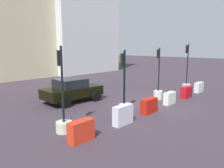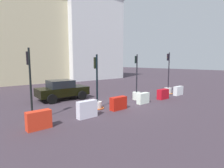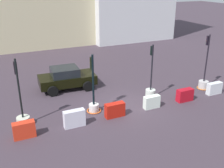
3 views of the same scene
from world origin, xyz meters
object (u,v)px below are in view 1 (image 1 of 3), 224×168
Objects in this scene: traffic_light_3 at (186,84)px; construction_barrier_1 at (123,115)px; traffic_light_0 at (64,118)px; construction_barrier_0 at (81,131)px; construction_barrier_4 at (186,92)px; car_black_sedan at (72,90)px; traffic_light_2 at (158,90)px; construction_barrier_2 at (149,106)px; traffic_light_1 at (124,101)px; construction_barrier_3 at (170,98)px; construction_barrier_5 at (199,87)px.

traffic_light_3 is 3.41× the size of construction_barrier_1.
traffic_light_0 is 3.45× the size of construction_barrier_0.
traffic_light_0 is at bearing 172.84° from construction_barrier_4.
construction_barrier_4 is at bearing -156.37° from traffic_light_3.
traffic_light_0 is 2.72m from construction_barrier_1.
traffic_light_3 reaches higher than construction_barrier_0.
traffic_light_3 is 9.54m from car_black_sedan.
traffic_light_3 is 2.76m from construction_barrier_4.
construction_barrier_2 is at bearing -157.94° from traffic_light_2.
construction_barrier_4 is (-2.52, -1.10, -0.18)m from traffic_light_3.
traffic_light_1 is 3.97m from traffic_light_2.
traffic_light_0 is 3.26× the size of construction_barrier_1.
construction_barrier_3 is 0.94× the size of construction_barrier_4.
traffic_light_2 is 0.93× the size of traffic_light_3.
construction_barrier_0 is 0.97× the size of construction_barrier_5.
construction_barrier_5 is at bearing -30.34° from car_black_sedan.
traffic_light_2 is at bearing 13.78° from construction_barrier_1.
construction_barrier_3 is at bearing -53.68° from car_black_sedan.
traffic_light_0 is 1.06× the size of traffic_light_1.
traffic_light_3 is at bearing -0.48° from traffic_light_0.
traffic_light_1 is 4.04m from car_black_sedan.
car_black_sedan is (3.60, 5.16, 0.37)m from construction_barrier_0.
traffic_light_2 is 1.42m from construction_barrier_3.
construction_barrier_5 is (4.91, 0.01, 0.01)m from construction_barrier_3.
construction_barrier_1 is at bearing -179.26° from construction_barrier_5.
traffic_light_2 is at bearing 177.78° from traffic_light_3.
traffic_light_0 is 3.26× the size of construction_barrier_2.
car_black_sedan is at bearing 48.22° from traffic_light_0.
traffic_light_3 is at bearing 23.63° from construction_barrier_4.
construction_barrier_0 is (-8.00, -1.33, -0.20)m from traffic_light_2.
traffic_light_1 is 0.87× the size of car_black_sedan.
car_black_sedan reaches higher than construction_barrier_1.
construction_barrier_0 reaches higher than construction_barrier_5.
construction_barrier_4 is at bearing -1.01° from construction_barrier_3.
traffic_light_2 is at bearing 2.56° from traffic_light_1.
construction_barrier_1 reaches higher than construction_barrier_3.
traffic_light_3 reaches higher than construction_barrier_2.
construction_barrier_1 is 1.12× the size of construction_barrier_3.
construction_barrier_4 is (1.73, -1.27, -0.22)m from traffic_light_2.
traffic_light_2 is at bearing 143.73° from construction_barrier_4.
car_black_sedan is at bearing 78.19° from construction_barrier_1.
traffic_light_2 is 4.40m from construction_barrier_5.
construction_barrier_3 is (7.20, -1.16, -0.23)m from traffic_light_0.
traffic_light_0 is at bearing -131.78° from car_black_sedan.
construction_barrier_2 reaches higher than construction_barrier_3.
car_black_sedan is (-8.63, 5.05, 0.39)m from construction_barrier_5.
construction_barrier_4 is at bearing 0.37° from construction_barrier_0.
construction_barrier_0 is at bearing -179.63° from construction_barrier_4.
traffic_light_0 reaches higher than construction_barrier_0.
traffic_light_2 is 8.11m from construction_barrier_0.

